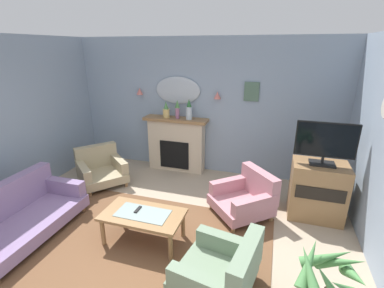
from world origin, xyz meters
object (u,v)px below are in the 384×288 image
object	(u,v)px
tv_remote	(138,210)
armchair_by_coffee_table	(223,270)
mantel_vase_centre	(166,111)
framed_picture	(252,92)
coffee_table	(143,217)
armchair_near_fireplace	(101,168)
wall_mirror	(178,90)
mantel_vase_left	(177,108)
tv_flatscreen	(326,143)
wall_sconce_left	(140,91)
wall_sconce_right	(217,95)
mantel_vase_right	(189,110)
floral_couch	(18,216)
armchair_beside_couch	(246,197)
tv_cabinet	(317,190)
fireplace	(176,145)

from	to	relation	value
tv_remote	armchair_by_coffee_table	size ratio (longest dim) A/B	0.17
mantel_vase_centre	tv_remote	xyz separation A→B (m)	(0.51, -2.31, -0.85)
framed_picture	coffee_table	bearing A→B (deg)	-113.39
framed_picture	armchair_near_fireplace	distance (m)	3.29
wall_mirror	mantel_vase_left	bearing A→B (deg)	-73.61
mantel_vase_centre	armchair_by_coffee_table	xyz separation A→B (m)	(1.81, -2.88, -1.00)
framed_picture	tv_flatscreen	distance (m)	1.78
coffee_table	armchair_near_fireplace	distance (m)	2.08
coffee_table	wall_mirror	bearing A→B (deg)	99.10
wall_sconce_left	wall_sconce_right	xyz separation A→B (m)	(1.70, 0.00, 0.00)
mantel_vase_centre	armchair_by_coffee_table	distance (m)	3.54
mantel_vase_right	armchair_by_coffee_table	distance (m)	3.33
floral_couch	armchair_near_fireplace	world-z (taller)	floral_couch
wall_sconce_left	coffee_table	size ratio (longest dim) A/B	0.13
wall_mirror	tv_remote	xyz separation A→B (m)	(0.31, -2.48, -1.26)
framed_picture	coffee_table	world-z (taller)	framed_picture
coffee_table	armchair_beside_couch	world-z (taller)	armchair_beside_couch
wall_sconce_left	tv_cabinet	distance (m)	3.93
wall_mirror	armchair_by_coffee_table	xyz separation A→B (m)	(1.61, -3.05, -1.40)
coffee_table	tv_cabinet	world-z (taller)	tv_cabinet
floral_couch	armchair_by_coffee_table	distance (m)	2.94
mantel_vase_left	framed_picture	bearing A→B (deg)	7.08
floral_couch	tv_flatscreen	size ratio (longest dim) A/B	2.06
floral_couch	armchair_by_coffee_table	bearing A→B (deg)	-1.99
mantel_vase_centre	framed_picture	xyz separation A→B (m)	(1.70, 0.18, 0.45)
mantel_vase_left	mantel_vase_right	bearing A→B (deg)	0.00
wall_mirror	armchair_near_fireplace	bearing A→B (deg)	-135.07
coffee_table	tv_cabinet	xyz separation A→B (m)	(2.31, 1.36, 0.07)
tv_cabinet	armchair_beside_couch	bearing A→B (deg)	-165.88
wall_sconce_right	tv_cabinet	size ratio (longest dim) A/B	0.16
floral_couch	tv_cabinet	bearing A→B (deg)	23.79
mantel_vase_left	wall_sconce_left	xyz separation A→B (m)	(-0.90, 0.12, 0.29)
mantel_vase_centre	floral_couch	xyz separation A→B (m)	(-1.13, -2.78, -0.98)
wall_sconce_right	armchair_near_fireplace	xyz separation A→B (m)	(-2.05, -1.15, -1.35)
floral_couch	wall_sconce_left	bearing A→B (deg)	80.64
floral_couch	tv_flatscreen	world-z (taller)	tv_flatscreen
mantel_vase_left	tv_cabinet	bearing A→B (deg)	-20.47
wall_sconce_left	floral_couch	distance (m)	3.23
mantel_vase_right	wall_mirror	xyz separation A→B (m)	(-0.30, 0.17, 0.36)
fireplace	coffee_table	bearing A→B (deg)	-80.36
fireplace	framed_picture	distance (m)	1.91
armchair_by_coffee_table	tv_flatscreen	world-z (taller)	tv_flatscreen
tv_cabinet	tv_flatscreen	bearing A→B (deg)	-90.00
fireplace	wall_mirror	bearing A→B (deg)	90.00
mantel_vase_centre	wall_sconce_right	distance (m)	1.12
armchair_beside_couch	mantel_vase_right	bearing A→B (deg)	137.18
fireplace	tv_remote	distance (m)	2.36
armchair_near_fireplace	armchair_by_coffee_table	bearing A→B (deg)	-33.44
armchair_near_fireplace	armchair_beside_couch	xyz separation A→B (m)	(2.86, -0.23, 0.00)
mantel_vase_left	tv_remote	xyz separation A→B (m)	(0.26, -2.31, -0.92)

